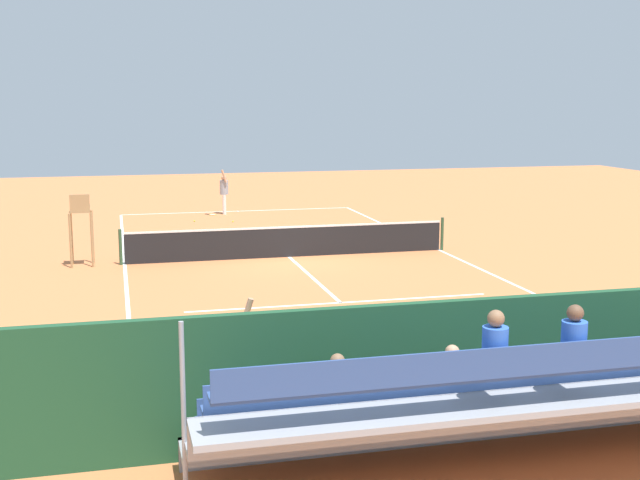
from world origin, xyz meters
name	(u,v)px	position (x,y,z in m)	size (l,w,h in m)	color
ground_plane	(289,257)	(0.00, 0.00, 0.00)	(60.00, 60.00, 0.00)	#D17542
court_line_markings	(289,257)	(0.00, -0.04, 0.00)	(10.10, 22.20, 0.01)	white
tennis_net	(289,241)	(0.00, 0.00, 0.50)	(10.30, 0.10, 1.07)	black
backdrop_wall	(484,364)	(0.00, 14.00, 1.00)	(18.00, 0.16, 2.00)	#1E4C2D
bleacher_stand	(527,402)	(0.02, 15.37, 0.93)	(9.06, 2.40, 2.48)	#9EA0A5
umpire_chair	(81,222)	(6.20, -0.11, 1.31)	(0.67, 0.67, 2.14)	#A88456
courtside_bench	(609,364)	(-2.59, 13.27, 0.56)	(1.80, 0.40, 0.93)	#9E754C
equipment_bag	(516,398)	(-0.86, 13.40, 0.18)	(0.90, 0.36, 0.36)	#B22D2D
tennis_player	(224,190)	(0.68, -10.22, 1.02)	(0.39, 0.54, 1.93)	white
tennis_racket	(212,215)	(1.23, -10.07, 0.01)	(0.52, 0.51, 0.03)	black
tennis_ball_near	(233,221)	(0.67, -7.76, 0.03)	(0.07, 0.07, 0.07)	#CCDB33
tennis_ball_far	(194,221)	(2.15, -8.25, 0.03)	(0.07, 0.07, 0.07)	#CCDB33
line_judge	(246,361)	(3.39, 13.04, 1.02)	(0.43, 0.55, 1.93)	#232328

